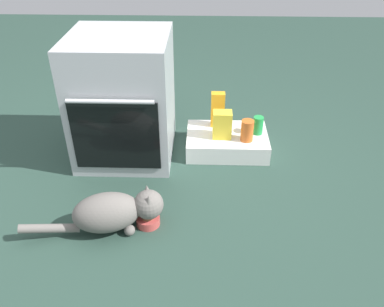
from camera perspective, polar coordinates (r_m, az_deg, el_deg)
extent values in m
plane|color=#284238|center=(2.30, -9.64, -6.09)|extent=(8.00, 8.00, 0.00)
cube|color=#B7BABF|center=(2.50, -9.91, 7.91)|extent=(0.59, 0.59, 0.78)
cube|color=black|center=(2.28, -11.00, 2.42)|extent=(0.50, 0.01, 0.43)
cylinder|color=silver|center=(2.15, -11.81, 7.37)|extent=(0.47, 0.02, 0.02)
cube|color=white|center=(2.65, 5.06, 1.72)|extent=(0.53, 0.37, 0.12)
cylinder|color=#C64C47|center=(2.09, -6.37, -9.60)|extent=(0.12, 0.12, 0.05)
sphere|color=brown|center=(2.08, -6.40, -9.27)|extent=(0.07, 0.07, 0.07)
ellipsoid|color=slate|center=(2.03, -12.25, -8.34)|extent=(0.38, 0.28, 0.20)
sphere|color=slate|center=(2.02, -6.30, -7.34)|extent=(0.15, 0.15, 0.15)
cone|color=slate|center=(2.02, -6.53, -5.34)|extent=(0.05, 0.05, 0.07)
cone|color=slate|center=(1.95, -6.26, -6.86)|extent=(0.05, 0.05, 0.07)
cylinder|color=slate|center=(2.10, -19.92, -10.15)|extent=(0.29, 0.11, 0.09)
sphere|color=slate|center=(2.13, -9.26, -8.82)|extent=(0.06, 0.06, 0.06)
sphere|color=slate|center=(2.05, -9.04, -10.89)|extent=(0.06, 0.06, 0.06)
cylinder|color=green|center=(2.62, 9.53, 4.05)|extent=(0.07, 0.07, 0.12)
cylinder|color=#D16023|center=(2.53, 7.99, 3.31)|extent=(0.08, 0.08, 0.14)
cube|color=orange|center=(2.65, 3.74, 6.37)|extent=(0.09, 0.06, 0.24)
cube|color=yellow|center=(2.54, 4.39, 4.18)|extent=(0.12, 0.09, 0.18)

